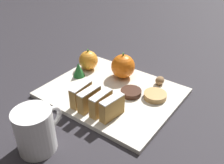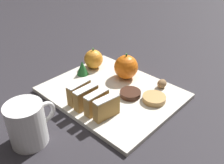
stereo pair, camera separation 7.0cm
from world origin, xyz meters
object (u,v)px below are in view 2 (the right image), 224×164
object	(u,v)px
chocolate_cookie	(130,94)
walnut	(162,84)
orange_near	(126,67)
orange_far	(94,59)
coffee_mug	(28,124)

from	to	relation	value
chocolate_cookie	walnut	bearing A→B (deg)	-22.16
orange_near	orange_far	world-z (taller)	orange_near
coffee_mug	walnut	bearing A→B (deg)	-15.01
chocolate_cookie	coffee_mug	xyz separation A→B (m)	(-0.28, 0.06, 0.03)
orange_near	walnut	distance (m)	0.12
orange_near	coffee_mug	size ratio (longest dim) A/B	0.71
walnut	chocolate_cookie	bearing A→B (deg)	157.84
orange_far	chocolate_cookie	world-z (taller)	orange_far
orange_near	chocolate_cookie	world-z (taller)	orange_near
walnut	coffee_mug	distance (m)	0.39
orange_far	coffee_mug	distance (m)	0.35
orange_far	chocolate_cookie	distance (m)	0.20
orange_far	walnut	size ratio (longest dim) A/B	2.29
orange_far	coffee_mug	bearing A→B (deg)	-157.42
walnut	chocolate_cookie	distance (m)	0.10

